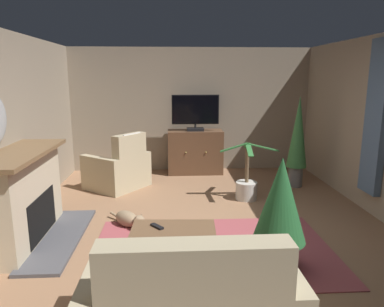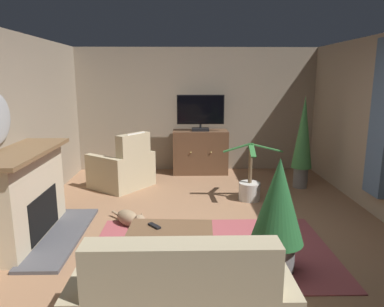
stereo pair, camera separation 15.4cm
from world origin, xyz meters
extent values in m
cube|color=#936B4C|center=(0.00, 0.00, -0.02)|extent=(5.61, 7.57, 0.04)
cube|color=gray|center=(0.00, 3.53, 1.29)|extent=(5.61, 0.10, 2.58)
cube|color=slate|center=(2.45, 0.72, 1.42)|extent=(0.10, 0.44, 2.16)
cube|color=#9E474C|center=(0.05, -0.29, 0.01)|extent=(2.78, 1.80, 0.01)
cube|color=#4C4C51|center=(-1.81, 0.11, 0.02)|extent=(0.50, 1.76, 0.04)
cube|color=beige|center=(-2.26, 0.11, 0.54)|extent=(0.50, 1.56, 1.07)
cube|color=black|center=(-2.05, 0.11, 0.32)|extent=(0.10, 0.87, 0.52)
cube|color=brown|center=(-2.22, 0.11, 1.10)|extent=(0.62, 1.72, 0.05)
cube|color=#402A1C|center=(0.08, 3.18, 0.03)|extent=(1.07, 0.46, 0.06)
cube|color=brown|center=(0.08, 3.18, 0.45)|extent=(1.13, 0.52, 0.90)
sphere|color=tan|center=(-0.13, 2.91, 0.49)|extent=(0.03, 0.03, 0.03)
sphere|color=tan|center=(0.28, 2.91, 0.49)|extent=(0.03, 0.03, 0.03)
cube|color=black|center=(0.08, 3.13, 0.93)|extent=(0.34, 0.20, 0.06)
cylinder|color=black|center=(0.08, 3.13, 1.00)|extent=(0.04, 0.04, 0.08)
cube|color=black|center=(0.08, 3.13, 1.33)|extent=(0.96, 0.05, 0.59)
cube|color=black|center=(0.08, 3.11, 1.33)|extent=(0.92, 0.01, 0.55)
cube|color=brown|center=(-0.41, -0.69, 0.43)|extent=(0.90, 0.62, 0.03)
cylinder|color=brown|center=(-0.01, -0.47, 0.21)|extent=(0.04, 0.04, 0.41)
cylinder|color=brown|center=(-0.78, -0.43, 0.21)|extent=(0.04, 0.04, 0.41)
cylinder|color=brown|center=(-0.04, -0.95, 0.21)|extent=(0.04, 0.04, 0.41)
cylinder|color=brown|center=(-0.81, -0.91, 0.21)|extent=(0.04, 0.04, 0.41)
cube|color=black|center=(-0.58, -0.60, 0.45)|extent=(0.15, 0.16, 0.02)
cube|color=tan|center=(-0.28, -2.10, 0.71)|extent=(1.23, 0.20, 0.57)
cube|color=tan|center=(-0.97, -1.76, 0.32)|extent=(0.15, 0.88, 0.64)
cube|color=tan|center=(0.41, -1.76, 0.32)|extent=(0.15, 0.88, 0.64)
cube|color=#A84C51|center=(-0.42, -1.89, 0.54)|extent=(0.37, 0.17, 0.36)
cube|color=tan|center=(-1.42, 2.26, 0.22)|extent=(1.09, 1.05, 0.43)
cube|color=tan|center=(-1.15, 2.06, 0.72)|extent=(0.55, 0.65, 0.58)
cube|color=tan|center=(-1.66, 1.94, 0.32)|extent=(0.76, 0.62, 0.63)
cube|color=tan|center=(-1.17, 2.58, 0.32)|extent=(0.76, 0.62, 0.63)
cube|color=white|center=(-1.09, 2.01, 0.91)|extent=(0.26, 0.34, 0.24)
cylinder|color=slate|center=(0.69, -0.71, 0.16)|extent=(0.39, 0.39, 0.32)
cone|color=#235B2D|center=(0.69, -0.71, 0.76)|extent=(0.55, 0.55, 0.88)
cylinder|color=slate|center=(1.86, 2.13, 0.19)|extent=(0.26, 0.26, 0.37)
cone|color=#3D7F42|center=(1.86, 2.13, 1.01)|extent=(0.36, 0.36, 1.28)
cylinder|color=beige|center=(0.81, 1.46, 0.15)|extent=(0.35, 0.35, 0.29)
cylinder|color=brown|center=(0.81, 1.46, 0.56)|extent=(0.06, 0.06, 0.53)
cube|color=#2D6B33|center=(1.07, 1.48, 0.87)|extent=(0.52, 0.12, 0.15)
cube|color=#2D6B33|center=(0.84, 1.66, 0.87)|extent=(0.14, 0.40, 0.16)
cube|color=#2D6B33|center=(0.58, 1.50, 0.87)|extent=(0.44, 0.15, 0.16)
cube|color=#2D6B33|center=(0.79, 1.25, 0.87)|extent=(0.11, 0.42, 0.13)
ellipsoid|color=#937A5B|center=(-1.03, 0.48, 0.10)|extent=(0.43, 0.42, 0.21)
sphere|color=#937A5B|center=(-0.85, 0.31, 0.14)|extent=(0.16, 0.16, 0.16)
cone|color=#937A5B|center=(-0.82, 0.34, 0.21)|extent=(0.04, 0.04, 0.04)
cone|color=#937A5B|center=(-0.88, 0.28, 0.21)|extent=(0.04, 0.04, 0.04)
cylinder|color=#937A5B|center=(-1.22, 0.71, 0.06)|extent=(0.19, 0.18, 0.07)
camera|label=1|loc=(-0.41, -4.11, 1.98)|focal=33.50mm
camera|label=2|loc=(-0.26, -4.11, 1.98)|focal=33.50mm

